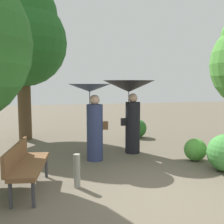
{
  "coord_description": "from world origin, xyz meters",
  "views": [
    {
      "loc": [
        -1.77,
        -3.93,
        1.9
      ],
      "look_at": [
        0.0,
        2.92,
        1.13
      ],
      "focal_mm": 42.66,
      "sensor_mm": 36.0,
      "label": 1
    }
  ],
  "objects": [
    {
      "name": "path_marker_post",
      "position": [
        -1.21,
        0.79,
        0.31
      ],
      "size": [
        0.12,
        0.12,
        0.62
      ],
      "primitive_type": "cylinder",
      "color": "gray",
      "rests_on": "ground"
    },
    {
      "name": "ground_plane",
      "position": [
        0.0,
        0.0,
        0.0
      ],
      "size": [
        40.0,
        40.0,
        0.0
      ],
      "primitive_type": "plane",
      "color": "brown"
    },
    {
      "name": "person_left",
      "position": [
        -0.62,
        2.42,
        1.24
      ],
      "size": [
        1.04,
        1.04,
        1.89
      ],
      "rotation": [
        0.0,
        0.0,
        1.58
      ],
      "color": "navy",
      "rests_on": "ground"
    },
    {
      "name": "tree_near_left",
      "position": [
        -2.4,
        5.48,
        3.52
      ],
      "size": [
        2.93,
        2.93,
        5.29
      ],
      "color": "#4C3823",
      "rests_on": "ground"
    },
    {
      "name": "bush_behind_bench",
      "position": [
        1.82,
        1.76,
        0.27
      ],
      "size": [
        0.55,
        0.55,
        0.55
      ],
      "primitive_type": "sphere",
      "color": "#4C9338",
      "rests_on": "ground"
    },
    {
      "name": "bush_path_left",
      "position": [
        1.4,
        4.77,
        0.32
      ],
      "size": [
        0.65,
        0.65,
        0.65
      ],
      "primitive_type": "sphere",
      "color": "#2D6B28",
      "rests_on": "ground"
    },
    {
      "name": "person_right",
      "position": [
        0.48,
        2.86,
        1.51
      ],
      "size": [
        1.38,
        1.38,
        1.98
      ],
      "rotation": [
        0.0,
        0.0,
        1.58
      ],
      "color": "black",
      "rests_on": "ground"
    },
    {
      "name": "park_bench",
      "position": [
        -2.11,
        0.85,
        0.51
      ],
      "size": [
        0.71,
        1.56,
        0.83
      ],
      "rotation": [
        0.0,
        0.0,
        1.42
      ],
      "color": "#38383D",
      "rests_on": "ground"
    }
  ]
}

